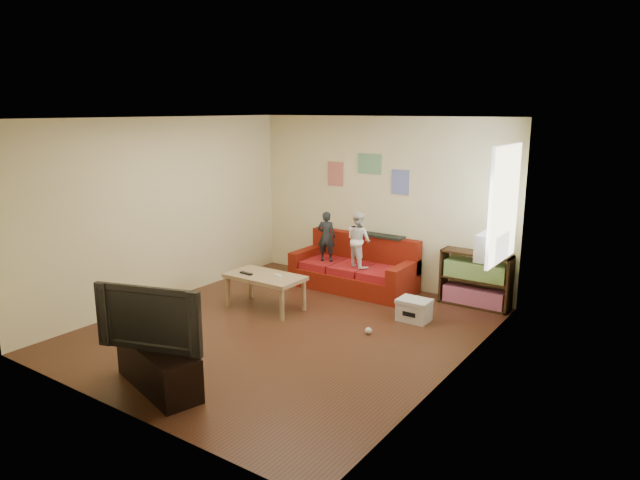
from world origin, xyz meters
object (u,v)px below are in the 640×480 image
Objects in this scene: child_b at (359,240)px; file_box at (414,310)px; sofa at (356,270)px; coffee_table at (265,280)px; bookshelf at (475,282)px; tv_stand at (158,367)px; television at (155,315)px; child_a at (326,236)px.

file_box is at bearing 174.47° from child_b.
child_b is at bearing 153.25° from file_box.
coffee_table is at bearing -109.47° from sofa.
child_b is 0.86× the size of bookshelf.
coffee_table is (-0.56, -1.58, 0.14)m from sofa.
child_b is 1.99× the size of file_box.
tv_stand is 0.56m from television.
child_a is (-0.45, -0.17, 0.53)m from sofa.
bookshelf reaches higher than tv_stand.
television is (0.52, -3.87, -0.03)m from child_a.
coffee_table is at bearing -143.44° from bookshelf.
coffee_table is 0.96× the size of television.
child_a is 0.73× the size of coffee_table.
sofa is at bearing -178.42° from child_a.
television reaches higher than tv_stand.
tv_stand is at bearing -88.98° from sofa.
bookshelf is at bearing 36.56° from coffee_table.
file_box is 0.38× the size of television.
sofa is 1.63m from file_box.
file_box is (-0.47, -1.04, -0.21)m from bookshelf.
television is at bearing -75.66° from coffee_table.
child_a is 2.08m from file_box.
tv_stand is at bearing 0.00° from television.
sofa is 2.40× the size of child_a.
bookshelf is at bearing -145.79° from child_b.
coffee_table reaches higher than tv_stand.
bookshelf is (1.73, 0.40, -0.48)m from child_b.
file_box is at bearing 49.69° from television.
file_box is at bearing -114.34° from bookshelf.
tv_stand is at bearing 79.06° from child_a.
television is (0.00, 0.00, 0.56)m from tv_stand.
file_box is at bearing -29.65° from sofa.
television is (-0.08, -3.87, -0.05)m from child_b.
file_box is 3.50m from tv_stand.
sofa is 1.68× the size of television.
child_a reaches higher than coffee_table.
child_a is 0.70× the size of television.
child_b is 1.63m from coffee_table.
child_a is 0.67× the size of tv_stand.
child_b is at bearing 104.77° from tv_stand.
file_box is 3.56m from television.
child_a is 0.81× the size of bookshelf.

